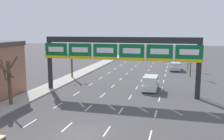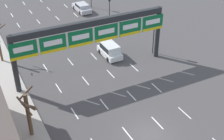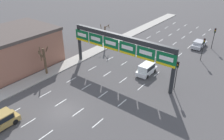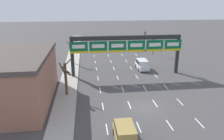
{
  "view_description": "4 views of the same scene",
  "coord_description": "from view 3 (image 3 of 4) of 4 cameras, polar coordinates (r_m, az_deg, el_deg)",
  "views": [
    {
      "loc": [
        6.5,
        -16.38,
        7.68
      ],
      "look_at": [
        -0.36,
        10.45,
        3.17
      ],
      "focal_mm": 40.0,
      "sensor_mm": 36.0,
      "label": 1
    },
    {
      "loc": [
        -12.74,
        -17.49,
        20.11
      ],
      "look_at": [
        -0.4,
        6.63,
        3.52
      ],
      "focal_mm": 50.0,
      "sensor_mm": 36.0,
      "label": 2
    },
    {
      "loc": [
        18.37,
        -13.7,
        17.84
      ],
      "look_at": [
        2.36,
        7.13,
        3.71
      ],
      "focal_mm": 35.0,
      "sensor_mm": 36.0,
      "label": 3
    },
    {
      "loc": [
        -6.76,
        -23.05,
        12.58
      ],
      "look_at": [
        -2.85,
        9.05,
        2.01
      ],
      "focal_mm": 35.0,
      "sensor_mm": 36.0,
      "label": 4
    }
  ],
  "objects": [
    {
      "name": "ground_plane",
      "position": [
        29.04,
        -12.58,
        -10.44
      ],
      "size": [
        220.0,
        220.0,
        0.0
      ],
      "primitive_type": "plane",
      "color": "#474444"
    },
    {
      "name": "sidewalk_left",
      "position": [
        35.9,
        -22.79,
        -3.85
      ],
      "size": [
        2.8,
        110.0,
        0.15
      ],
      "color": "#A8A399",
      "rests_on": "ground_plane"
    },
    {
      "name": "lane_dashes",
      "position": [
        37.36,
        3.08,
        -0.29
      ],
      "size": [
        10.02,
        67.0,
        0.01
      ],
      "color": "white",
      "rests_on": "ground_plane"
    },
    {
      "name": "sign_gantry",
      "position": [
        34.16,
        2.07,
        6.67
      ],
      "size": [
        18.79,
        0.7,
        6.83
      ],
      "color": "#232628",
      "rests_on": "ground_plane"
    },
    {
      "name": "building_near",
      "position": [
        41.8,
        -24.59,
        5.08
      ],
      "size": [
        10.81,
        14.24,
        6.32
      ],
      "color": "#9E6651",
      "rests_on": "ground_plane"
    },
    {
      "name": "car_silver",
      "position": [
        50.17,
        21.76,
        6.36
      ],
      "size": [
        1.97,
        4.79,
        1.5
      ],
      "color": "#B7B7BC",
      "rests_on": "ground_plane"
    },
    {
      "name": "suv_gold",
      "position": [
        28.64,
        -27.14,
        -11.59
      ],
      "size": [
        1.88,
        3.92,
        1.71
      ],
      "color": "#A88947",
      "rests_on": "ground_plane"
    },
    {
      "name": "suv_white",
      "position": [
        36.41,
        9.04,
        0.36
      ],
      "size": [
        1.89,
        4.12,
        1.83
      ],
      "color": "silver",
      "rests_on": "ground_plane"
    },
    {
      "name": "traffic_light_near_gantry",
      "position": [
        31.96,
        16.6,
        -0.04
      ],
      "size": [
        0.3,
        0.35,
        4.64
      ],
      "color": "black",
      "rests_on": "ground_plane"
    },
    {
      "name": "traffic_light_mid_block",
      "position": [
        50.01,
        25.18,
        8.47
      ],
      "size": [
        0.3,
        0.35,
        4.36
      ],
      "color": "black",
      "rests_on": "ground_plane"
    },
    {
      "name": "traffic_light_far_end",
      "position": [
        43.26,
        22.8,
        6.08
      ],
      "size": [
        0.3,
        0.35,
        4.32
      ],
      "color": "black",
      "rests_on": "ground_plane"
    },
    {
      "name": "tree_bare_closest",
      "position": [
        36.72,
        -17.29,
        2.72
      ],
      "size": [
        1.64,
        1.72,
        4.91
      ],
      "color": "brown",
      "rests_on": "sidewalk_left"
    },
    {
      "name": "tree_bare_second",
      "position": [
        46.29,
        -1.8,
        9.22
      ],
      "size": [
        2.34,
        2.33,
        4.94
      ],
      "color": "brown",
      "rests_on": "sidewalk_left"
    }
  ]
}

